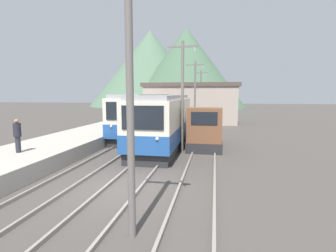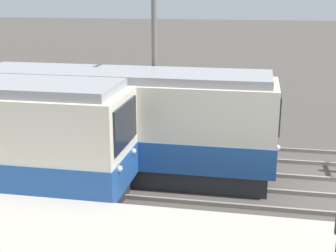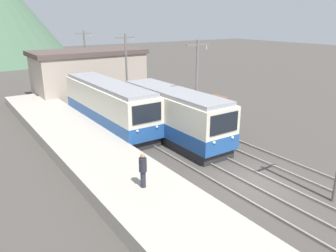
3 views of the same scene
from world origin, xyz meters
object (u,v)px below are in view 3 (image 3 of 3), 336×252
Objects in this scene: commuter_train_center at (173,117)px; person_on_platform at (143,169)px; shunting_locomotive at (199,116)px; catenary_mast_far at (127,69)px; catenary_mast_distant at (86,58)px; catenary_mast_mid at (197,87)px; commuter_train_left at (109,107)px.

person_on_platform is (-6.41, -6.51, 0.05)m from commuter_train_center.
shunting_locomotive reaches higher than person_on_platform.
catenary_mast_far is at bearing 64.62° from person_on_platform.
commuter_train_center is at bearing -94.07° from catenary_mast_distant.
catenary_mast_mid reaches higher than shunting_locomotive.
commuter_train_left reaches higher than shunting_locomotive.
commuter_train_center is 2.82m from catenary_mast_mid.
commuter_train_center is at bearing -98.43° from catenary_mast_far.
person_on_platform is at bearing -144.31° from catenary_mast_mid.
person_on_platform is (-3.61, -11.77, 0.03)m from commuter_train_left.
catenary_mast_mid is 9.99m from person_on_platform.
catenary_mast_mid is (1.51, -0.83, 2.23)m from commuter_train_center.
commuter_train_left is at bearing 72.96° from person_on_platform.
catenary_mast_far reaches higher than person_on_platform.
shunting_locomotive is at bearing 43.34° from catenary_mast_mid.
catenary_mast_distant reaches higher than commuter_train_left.
shunting_locomotive is at bearing 10.94° from commuter_train_center.
catenary_mast_mid is 1.00× the size of catenary_mast_far.
catenary_mast_mid reaches higher than commuter_train_left.
commuter_train_left is 5.96m from commuter_train_center.
shunting_locomotive is 0.67× the size of catenary_mast_far.
person_on_platform is (-7.92, -16.68, -2.18)m from catenary_mast_far.
person_on_platform is at bearing -115.38° from catenary_mast_far.
catenary_mast_far and catenary_mast_distant have the same top height.
person_on_platform is at bearing -107.04° from commuter_train_left.
catenary_mast_mid is (4.31, -6.09, 2.21)m from commuter_train_left.
shunting_locomotive is 11.80m from person_on_platform.
commuter_train_center is 1.48× the size of catenary_mast_mid.
commuter_train_center is 3.11m from shunting_locomotive.
catenary_mast_far reaches higher than commuter_train_center.
catenary_mast_distant is (4.31, 15.91, 2.21)m from commuter_train_left.
commuter_train_left is 7.78m from catenary_mast_mid.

